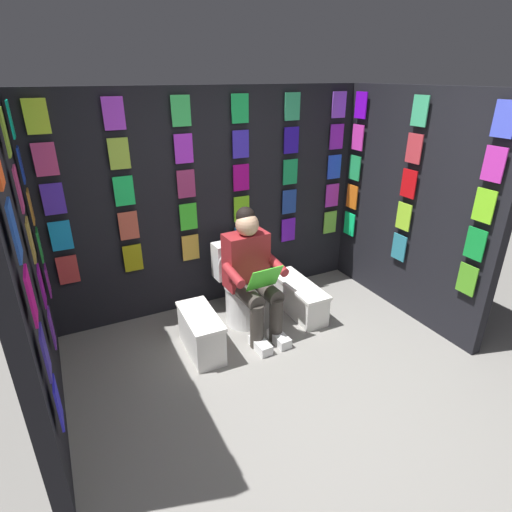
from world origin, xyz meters
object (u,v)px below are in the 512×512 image
at_px(toilet, 241,289).
at_px(comic_longbox_far, 201,333).
at_px(comic_longbox_near, 298,297).
at_px(person_reading, 252,273).

xyz_separation_m(toilet, comic_longbox_far, (0.55, 0.34, -0.14)).
distance_m(comic_longbox_near, comic_longbox_far, 1.13).
height_order(person_reading, comic_longbox_far, person_reading).
bearing_deg(person_reading, comic_longbox_near, -175.39).
bearing_deg(comic_longbox_far, person_reading, -167.16).
bearing_deg(comic_longbox_far, toilet, -146.81).
bearing_deg(comic_longbox_near, comic_longbox_far, 10.01).
bearing_deg(toilet, person_reading, 89.62).
xyz_separation_m(toilet, person_reading, (-0.01, 0.23, 0.27)).
bearing_deg(comic_longbox_far, comic_longbox_near, -169.18).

